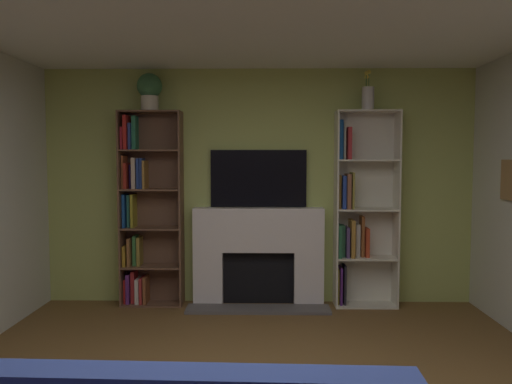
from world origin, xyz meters
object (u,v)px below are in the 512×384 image
bookshelf_left (145,212)px  vase_with_flowers (368,97)px  tv (259,178)px  bookshelf_right (358,212)px  fireplace (258,254)px  potted_plant (150,90)px

bookshelf_left → vase_with_flowers: size_ratio=4.94×
tv → vase_with_flowers: 1.46m
bookshelf_left → bookshelf_right: 2.33m
bookshelf_right → vase_with_flowers: vase_with_flowers is taller
fireplace → vase_with_flowers: bearing=-2.2°
fireplace → bookshelf_left: bearing=179.7°
bookshelf_right → vase_with_flowers: (0.08, -0.05, 1.23)m
potted_plant → fireplace: bearing=2.2°
fireplace → potted_plant: (-1.16, -0.04, 1.78)m
fireplace → bookshelf_left: size_ratio=0.72×
tv → bookshelf_right: (1.09, -0.07, -0.36)m
bookshelf_left → vase_with_flowers: vase_with_flowers is taller
bookshelf_left → potted_plant: 1.32m
tv → bookshelf_left: size_ratio=0.50×
fireplace → bookshelf_right: 1.18m
tv → bookshelf_right: bookshelf_right is taller
tv → bookshelf_right: bearing=-3.8°
bookshelf_left → vase_with_flowers: 2.71m
potted_plant → vase_with_flowers: (2.33, -0.00, -0.08)m
tv → bookshelf_right: size_ratio=0.50×
fireplace → bookshelf_left: (-1.25, 0.01, 0.46)m
vase_with_flowers → bookshelf_left: bearing=178.8°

